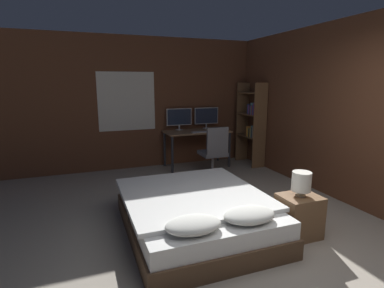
% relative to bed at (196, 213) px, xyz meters
% --- Properties ---
extents(ground_plane, '(20.00, 20.00, 0.00)m').
position_rel_bed_xyz_m(ground_plane, '(0.54, -1.24, -0.23)').
color(ground_plane, '#9E9384').
extents(wall_back, '(12.00, 0.08, 2.70)m').
position_rel_bed_xyz_m(wall_back, '(0.52, 3.07, 1.12)').
color(wall_back, brown).
rests_on(wall_back, ground_plane).
extents(wall_side_right, '(0.06, 12.00, 2.70)m').
position_rel_bed_xyz_m(wall_side_right, '(2.46, 0.26, 1.12)').
color(wall_side_right, brown).
rests_on(wall_side_right, ground_plane).
extents(bed, '(1.65, 1.97, 0.54)m').
position_rel_bed_xyz_m(bed, '(0.00, 0.00, 0.00)').
color(bed, brown).
rests_on(bed, ground_plane).
extents(nightstand, '(0.45, 0.38, 0.50)m').
position_rel_bed_xyz_m(nightstand, '(1.09, -0.54, 0.02)').
color(nightstand, brown).
rests_on(nightstand, ground_plane).
extents(bedside_lamp, '(0.22, 0.22, 0.29)m').
position_rel_bed_xyz_m(bedside_lamp, '(1.09, -0.54, 0.44)').
color(bedside_lamp, gray).
rests_on(bedside_lamp, nightstand).
extents(desk, '(1.37, 0.67, 0.78)m').
position_rel_bed_xyz_m(desk, '(1.07, 2.67, 0.45)').
color(desk, '#846042').
rests_on(desk, ground_plane).
extents(monitor_left, '(0.56, 0.16, 0.46)m').
position_rel_bed_xyz_m(monitor_left, '(0.75, 2.90, 0.81)').
color(monitor_left, '#B7B7BC').
rests_on(monitor_left, desk).
extents(monitor_right, '(0.56, 0.16, 0.46)m').
position_rel_bed_xyz_m(monitor_right, '(1.39, 2.90, 0.81)').
color(monitor_right, '#B7B7BC').
rests_on(monitor_right, desk).
extents(keyboard, '(0.38, 0.13, 0.02)m').
position_rel_bed_xyz_m(keyboard, '(1.07, 2.44, 0.56)').
color(keyboard, '#B7B7BC').
rests_on(keyboard, desk).
extents(computer_mouse, '(0.07, 0.05, 0.04)m').
position_rel_bed_xyz_m(computer_mouse, '(1.35, 2.44, 0.56)').
color(computer_mouse, '#B7B7BC').
rests_on(computer_mouse, desk).
extents(office_chair, '(0.52, 0.52, 0.98)m').
position_rel_bed_xyz_m(office_chair, '(1.10, 1.87, 0.17)').
color(office_chair, black).
rests_on(office_chair, ground_plane).
extents(bookshelf, '(0.31, 0.74, 1.78)m').
position_rel_bed_xyz_m(bookshelf, '(2.26, 2.39, 0.74)').
color(bookshelf, brown).
rests_on(bookshelf, ground_plane).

